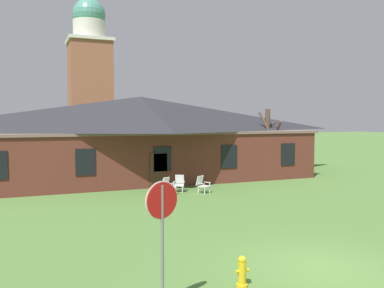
# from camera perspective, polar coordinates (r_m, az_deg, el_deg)

# --- Properties ---
(ground_plane) EXTENTS (200.00, 200.00, 0.00)m
(ground_plane) POSITION_cam_1_polar(r_m,az_deg,el_deg) (12.28, 18.00, -16.43)
(ground_plane) COLOR #517A38
(brick_building) EXTENTS (23.67, 10.40, 5.79)m
(brick_building) POSITION_cam_1_polar(r_m,az_deg,el_deg) (29.31, -7.23, 1.09)
(brick_building) COLOR brown
(brick_building) RESTS_ON ground
(dome_tower) EXTENTS (5.18, 5.18, 19.40)m
(dome_tower) POSITION_cam_1_polar(r_m,az_deg,el_deg) (50.56, -14.19, 8.71)
(dome_tower) COLOR #93563D
(dome_tower) RESTS_ON ground
(stop_sign) EXTENTS (0.77, 0.28, 2.88)m
(stop_sign) POSITION_cam_1_polar(r_m,az_deg,el_deg) (8.57, -4.23, -10.67)
(stop_sign) COLOR slate
(stop_sign) RESTS_ON ground
(lawn_chair_by_porch) EXTENTS (0.83, 0.86, 0.96)m
(lawn_chair_by_porch) POSITION_cam_1_polar(r_m,az_deg,el_deg) (22.47, -3.38, -5.89)
(lawn_chair_by_porch) COLOR silver
(lawn_chair_by_porch) RESTS_ON ground
(lawn_chair_near_door) EXTENTS (0.82, 0.85, 0.96)m
(lawn_chair_near_door) POSITION_cam_1_polar(r_m,az_deg,el_deg) (23.37, -1.81, -5.52)
(lawn_chair_near_door) COLOR white
(lawn_chair_near_door) RESTS_ON ground
(lawn_chair_left_end) EXTENTS (0.82, 0.86, 0.96)m
(lawn_chair_left_end) POSITION_cam_1_polar(r_m,az_deg,el_deg) (23.00, 1.47, -5.67)
(lawn_chair_left_end) COLOR silver
(lawn_chair_left_end) RESTS_ON ground
(bare_tree_beside_building) EXTENTS (1.82, 1.92, 4.93)m
(bare_tree_beside_building) POSITION_cam_1_polar(r_m,az_deg,el_deg) (30.38, 10.66, 0.61)
(bare_tree_beside_building) COLOR brown
(bare_tree_beside_building) RESTS_ON ground
(fire_hydrant) EXTENTS (0.36, 0.28, 0.79)m
(fire_hydrant) POSITION_cam_1_polar(r_m,az_deg,el_deg) (10.54, 7.07, -17.51)
(fire_hydrant) COLOR gold
(fire_hydrant) RESTS_ON ground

